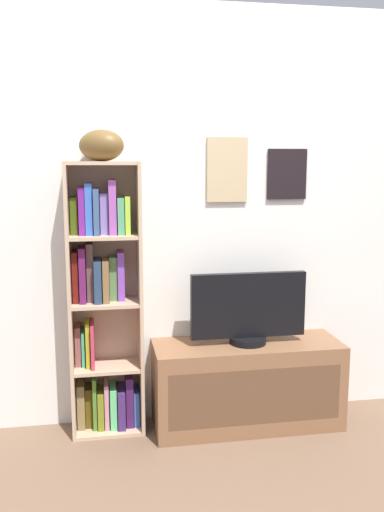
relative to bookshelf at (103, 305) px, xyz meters
name	(u,v)px	position (x,y,z in m)	size (l,w,h in m)	color
back_wall	(177,219)	(0.46, 0.13, 0.48)	(4.80, 0.08, 2.49)	silver
bookshelf	(103,305)	(0.00, 0.00, 0.00)	(0.42, 0.25, 1.59)	tan
football	(101,146)	(0.01, -0.03, 0.91)	(0.26, 0.17, 0.17)	brown
tv_stand	(247,384)	(0.85, -0.10, -0.51)	(1.13, 0.39, 0.52)	brown
television	(248,309)	(0.85, -0.10, -0.04)	(0.69, 0.22, 0.43)	black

